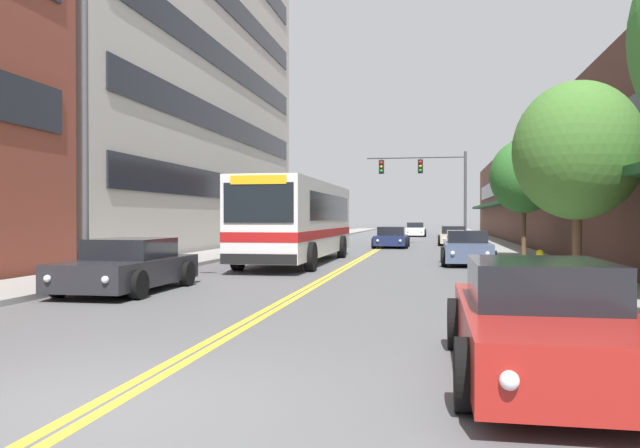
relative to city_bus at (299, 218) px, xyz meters
name	(u,v)px	position (x,y,z in m)	size (l,w,h in m)	color
ground_plane	(387,244)	(2.19, 18.06, -1.81)	(240.00, 240.00, 0.00)	#565659
sidewalk_left	(288,242)	(-4.73, 18.06, -1.74)	(2.85, 106.00, 0.14)	gray
sidewalk_right	(491,244)	(9.12, 18.06, -1.74)	(2.85, 106.00, 0.14)	gray
centre_line	(387,244)	(2.19, 18.06, -1.80)	(0.34, 106.00, 0.01)	yellow
office_tower_left	(134,9)	(-12.39, 10.25, 12.56)	(12.08, 30.32, 28.74)	#BCB7AD
storefront_row_right	(582,190)	(14.77, 18.06, 1.81)	(9.10, 68.00, 7.24)	brown
city_bus	(299,218)	(0.00, 0.00, 0.00)	(2.86, 11.84, 3.20)	silver
car_dark_grey_parked_left_near	(306,238)	(-2.10, 11.46, -1.23)	(2.11, 4.33, 1.21)	#38383D
car_charcoal_parked_left_far	(128,267)	(-2.07, -10.38, -1.20)	(2.17, 4.60, 1.30)	#232328
car_red_parked_right_foreground	(541,323)	(6.57, -17.20, -1.18)	(2.04, 4.76, 1.32)	maroon
car_champagne_parked_right_mid	(453,236)	(6.61, 17.27, -1.23)	(1.98, 4.55, 1.25)	beige
car_slate_blue_parked_right_far	(467,249)	(6.62, 0.07, -1.19)	(1.98, 4.20, 1.32)	#475675
car_white_moving_lead	(415,230)	(3.61, 35.52, -1.18)	(2.04, 4.39, 1.34)	white
car_navy_moving_second	(391,238)	(2.82, 13.21, -1.22)	(2.11, 4.14, 1.26)	#19234C
traffic_signal_mast	(430,178)	(5.10, 17.49, 2.63)	(6.59, 0.38, 6.18)	#47474C
street_lamp_left_near	(97,76)	(-2.77, -10.58, 3.49)	(2.58, 0.28, 8.98)	#47474C
street_tree_right_mid	(577,151)	(8.97, -7.79, 1.73)	(3.23, 3.23, 5.18)	brown
street_tree_right_far	(524,176)	(9.06, 2.56, 1.74)	(2.80, 2.80, 4.96)	brown
fire_hydrant	(540,265)	(8.14, -7.31, -1.26)	(0.32, 0.24, 0.83)	yellow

